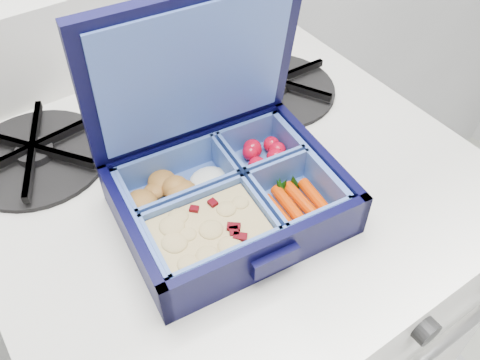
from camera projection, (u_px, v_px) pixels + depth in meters
stove at (224, 327)px, 0.87m from camera, size 0.53×0.53×0.79m
bento_box at (230, 198)px, 0.51m from camera, size 0.23×0.19×0.05m
burner_grate at (274, 84)px, 0.66m from camera, size 0.17×0.17×0.02m
burner_grate_rear at (35, 153)px, 0.57m from camera, size 0.18×0.18×0.02m
fork at (167, 135)px, 0.60m from camera, size 0.09×0.15×0.01m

